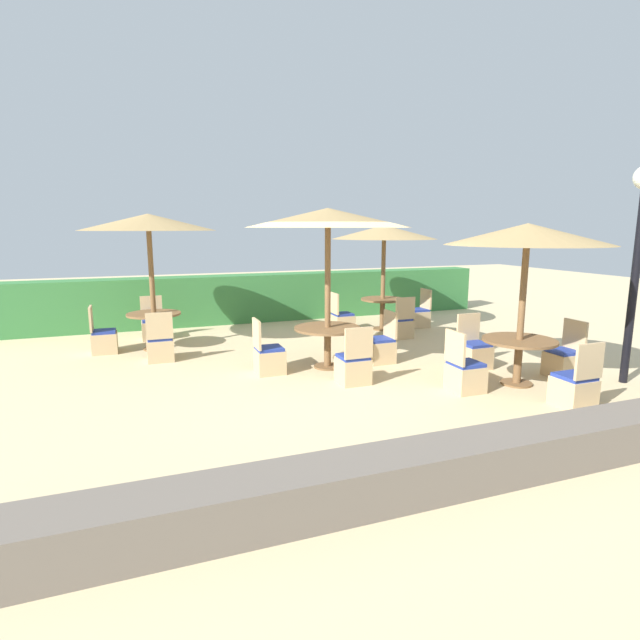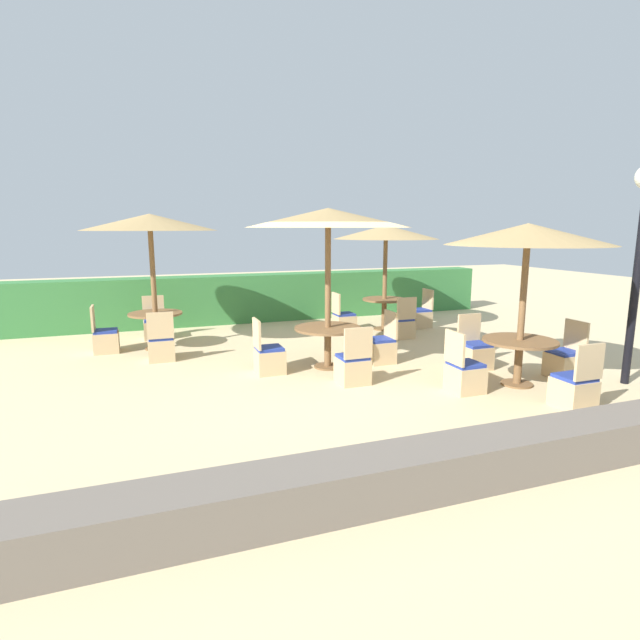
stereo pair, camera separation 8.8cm
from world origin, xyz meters
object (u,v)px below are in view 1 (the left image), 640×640
(parasol_back_left, at_px, (148,223))
(patio_chair_back_right_south, at_px, (400,326))
(patio_chair_front_right_south, at_px, (574,388))
(patio_chair_back_right_west, at_px, (342,321))
(parasol_front_right, at_px, (527,235))
(patio_chair_front_right_east, at_px, (564,361))
(patio_chair_back_right_east, at_px, (418,316))
(round_table_center, at_px, (328,335))
(parasol_center, at_px, (328,219))
(round_table_back_left, at_px, (154,321))
(patio_chair_back_left_south, at_px, (160,347))
(lamp_post, at_px, (640,232))
(patio_chair_center_west, at_px, (269,358))
(round_table_front_right, at_px, (519,348))
(patio_chair_front_right_west, at_px, (464,374))
(patio_chair_back_left_west, at_px, (104,340))
(round_table_back_right, at_px, (382,305))
(patio_chair_front_right_north, at_px, (474,353))
(parasol_back_right, at_px, (384,233))
(patio_chair_back_left_north, at_px, (153,327))
(patio_chair_center_east, at_px, (380,348))
(patio_chair_center_south, at_px, (353,367))

(parasol_back_left, height_order, patio_chair_back_right_south, parasol_back_left)
(patio_chair_front_right_south, xyz_separation_m, patio_chair_back_right_west, (-1.03, 5.68, 0.00))
(parasol_front_right, bearing_deg, patio_chair_front_right_east, 3.41)
(patio_chair_back_right_east, height_order, round_table_center, patio_chair_back_right_east)
(parasol_front_right, xyz_separation_m, parasol_center, (-2.43, 1.93, 0.26))
(round_table_back_left, bearing_deg, patio_chair_back_left_south, -87.36)
(patio_chair_back_right_east, bearing_deg, lamp_post, -172.36)
(parasol_back_left, relative_size, patio_chair_back_right_west, 2.88)
(patio_chair_front_right_east, xyz_separation_m, patio_chair_center_west, (-4.48, 1.88, 0.00))
(parasol_back_left, xyz_separation_m, round_table_back_left, (0.00, 0.00, -1.92))
(patio_chair_back_right_east, relative_size, round_table_center, 0.81)
(round_table_front_right, height_order, patio_chair_back_right_west, patio_chair_back_right_west)
(patio_chair_front_right_west, height_order, patio_chair_back_left_south, same)
(patio_chair_front_right_south, distance_m, parasol_back_left, 7.84)
(patio_chair_front_right_east, height_order, round_table_back_left, patio_chair_front_right_east)
(patio_chair_front_right_south, bearing_deg, lamp_post, 18.86)
(lamp_post, bearing_deg, patio_chair_back_left_south, 150.05)
(parasol_front_right, relative_size, patio_chair_back_left_west, 2.66)
(round_table_front_right, distance_m, patio_chair_center_west, 4.00)
(round_table_back_right, relative_size, patio_chair_back_right_east, 1.11)
(patio_chair_front_right_west, bearing_deg, patio_chair_back_right_west, -179.60)
(patio_chair_front_right_north, relative_size, parasol_back_left, 0.35)
(lamp_post, xyz_separation_m, patio_chair_back_right_east, (-0.67, 5.02, -2.09))
(patio_chair_front_right_west, bearing_deg, patio_chair_back_left_west, -130.52)
(parasol_front_right, xyz_separation_m, patio_chair_back_right_south, (-0.04, 3.58, -2.04))
(patio_chair_front_right_north, relative_size, patio_chair_back_right_south, 1.00)
(patio_chair_front_right_west, height_order, patio_chair_back_right_west, same)
(parasol_front_right, height_order, round_table_center, parasol_front_right)
(patio_chair_back_left_west, distance_m, parasol_center, 5.02)
(patio_chair_front_right_north, xyz_separation_m, patio_chair_back_left_south, (-5.10, 2.39, 0.00))
(patio_chair_front_right_north, height_order, round_table_back_right, patio_chair_front_right_north)
(patio_chair_front_right_west, relative_size, patio_chair_back_right_south, 1.00)
(lamp_post, relative_size, parasol_back_right, 1.35)
(round_table_back_left, xyz_separation_m, patio_chair_back_left_north, (-0.01, 1.01, -0.32))
(round_table_back_right, relative_size, patio_chair_back_right_south, 1.11)
(parasol_back_left, distance_m, patio_chair_center_east, 5.03)
(round_table_center, height_order, patio_chair_center_south, patio_chair_center_south)
(lamp_post, xyz_separation_m, patio_chair_front_right_north, (-1.70, 1.52, -2.09))
(parasol_front_right, height_order, patio_chair_back_left_west, parasol_front_right)
(patio_chair_front_right_east, distance_m, patio_chair_back_left_west, 8.36)
(parasol_back_left, relative_size, patio_chair_back_right_south, 2.88)
(patio_chair_back_left_north, relative_size, parasol_back_right, 0.38)
(round_table_back_right, xyz_separation_m, patio_chair_center_east, (-1.41, -2.65, -0.32))
(patio_chair_front_right_north, bearing_deg, patio_chair_back_left_south, -25.14)
(parasol_front_right, xyz_separation_m, patio_chair_back_left_south, (-5.14, 3.41, -2.04))
(round_table_front_right, relative_size, patio_chair_center_west, 1.20)
(round_table_front_right, relative_size, patio_chair_back_left_south, 1.20)
(round_table_back_left, relative_size, patio_chair_back_right_east, 1.12)
(patio_chair_front_right_south, relative_size, parasol_back_right, 0.38)
(patio_chair_back_right_east, xyz_separation_m, patio_chair_center_east, (-2.39, -2.60, 0.00))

